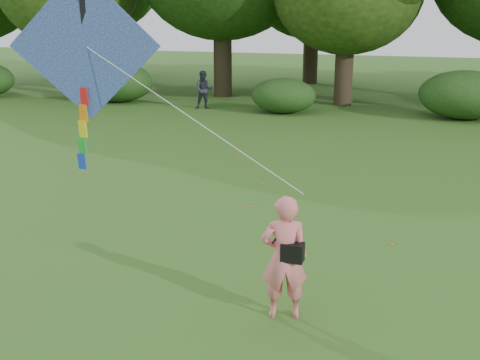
% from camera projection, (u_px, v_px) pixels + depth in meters
% --- Properties ---
extents(ground, '(100.00, 100.00, 0.00)m').
position_uv_depth(ground, '(267.00, 335.00, 7.93)').
color(ground, '#265114').
rests_on(ground, ground).
extents(man_kite_flyer, '(0.75, 0.61, 1.77)m').
position_uv_depth(man_kite_flyer, '(284.00, 258.00, 8.18)').
color(man_kite_flyer, '#F17178').
rests_on(man_kite_flyer, ground).
extents(bystander_left, '(0.95, 0.86, 1.61)m').
position_uv_depth(bystander_left, '(204.00, 90.00, 25.56)').
color(bystander_left, '#282A36').
rests_on(bystander_left, ground).
extents(crossbody_bag, '(0.43, 0.20, 0.71)m').
position_uv_depth(crossbody_bag, '(292.00, 251.00, 8.09)').
color(crossbody_bag, black).
rests_on(crossbody_bag, ground).
extents(flying_kite, '(4.58, 1.03, 3.04)m').
position_uv_depth(flying_kite, '(86.00, 50.00, 8.96)').
color(flying_kite, '#24619D').
rests_on(flying_kite, ground).
extents(shrub_band, '(39.15, 3.22, 1.88)m').
position_uv_depth(shrub_band, '(366.00, 94.00, 24.01)').
color(shrub_band, '#264919').
rests_on(shrub_band, ground).
extents(fallen_leaves, '(10.37, 13.01, 0.01)m').
position_uv_depth(fallen_leaves, '(322.00, 230.00, 11.69)').
color(fallen_leaves, brown).
rests_on(fallen_leaves, ground).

